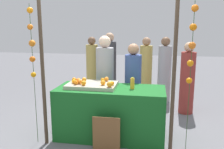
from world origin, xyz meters
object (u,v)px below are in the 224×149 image
object	(u,v)px
stall_counter	(110,113)
orange_1	(112,83)
orange_0	(106,79)
juice_bottle	(132,83)
vendor_right	(133,87)
chalkboard_sign	(106,135)
vendor_left	(105,82)

from	to	relation	value
stall_counter	orange_1	distance (m)	0.54
stall_counter	orange_0	bearing A→B (deg)	116.39
juice_bottle	vendor_right	size ratio (longest dim) A/B	0.12
chalkboard_sign	stall_counter	bearing A→B (deg)	93.92
vendor_left	orange_1	bearing A→B (deg)	-69.96
stall_counter	vendor_right	world-z (taller)	vendor_right
chalkboard_sign	vendor_right	distance (m)	1.32
vendor_left	stall_counter	bearing A→B (deg)	-70.96
chalkboard_sign	vendor_right	world-z (taller)	vendor_right
chalkboard_sign	vendor_left	world-z (taller)	vendor_left
stall_counter	orange_1	world-z (taller)	orange_1
orange_1	chalkboard_sign	distance (m)	0.84
orange_1	juice_bottle	xyz separation A→B (m)	(0.33, 0.08, -0.01)
stall_counter	orange_0	distance (m)	0.59
juice_bottle	vendor_right	distance (m)	0.69
orange_0	chalkboard_sign	bearing A→B (deg)	-79.04
stall_counter	chalkboard_sign	world-z (taller)	stall_counter
stall_counter	vendor_left	distance (m)	0.81
stall_counter	vendor_right	xyz separation A→B (m)	(0.32, 0.66, 0.29)
vendor_right	chalkboard_sign	bearing A→B (deg)	-102.99
orange_1	stall_counter	bearing A→B (deg)	119.54
stall_counter	chalkboard_sign	size ratio (longest dim) A/B	3.14
vendor_left	vendor_right	xyz separation A→B (m)	(0.55, -0.02, -0.07)
juice_bottle	chalkboard_sign	xyz separation A→B (m)	(-0.33, -0.56, -0.68)
stall_counter	vendor_left	bearing A→B (deg)	109.04
stall_counter	vendor_right	distance (m)	0.79
chalkboard_sign	vendor_left	xyz separation A→B (m)	(-0.27, 1.23, 0.52)
chalkboard_sign	vendor_right	size ratio (longest dim) A/B	0.37
orange_0	juice_bottle	xyz separation A→B (m)	(0.48, -0.21, -0.01)
vendor_right	vendor_left	bearing A→B (deg)	177.96
stall_counter	juice_bottle	world-z (taller)	juice_bottle
vendor_right	juice_bottle	bearing A→B (deg)	-85.71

